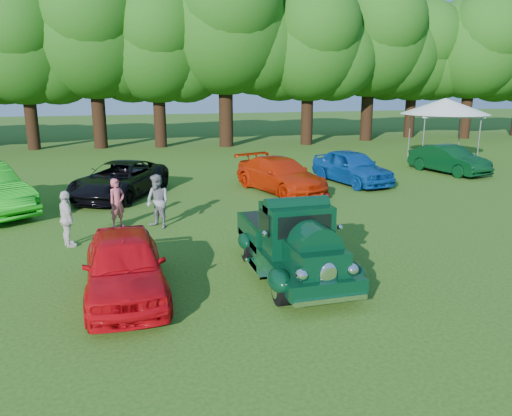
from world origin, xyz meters
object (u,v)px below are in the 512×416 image
object	(u,v)px
back_car_green	(449,159)
canopy_tent	(445,107)
spectator_pink	(117,203)
spectator_white	(67,219)
hero_pickup	(293,244)
spectator_grey	(158,202)
red_convertible	(125,265)
back_car_blue	(352,167)
back_car_black	(120,180)
back_car_orange	(280,175)

from	to	relation	value
back_car_green	canopy_tent	xyz separation A→B (m)	(1.70, 3.02, 2.35)
spectator_pink	spectator_white	world-z (taller)	spectator_white
hero_pickup	canopy_tent	size ratio (longest dim) A/B	0.75
spectator_white	spectator_grey	bearing A→B (deg)	-84.45
canopy_tent	red_convertible	bearing A→B (deg)	-141.47
back_car_blue	spectator_grey	bearing A→B (deg)	-162.58
back_car_black	canopy_tent	xyz separation A→B (m)	(17.12, 4.15, 2.34)
back_car_blue	spectator_white	distance (m)	12.64
red_convertible	back_car_green	xyz separation A→B (m)	(15.41, 10.61, -0.00)
red_convertible	spectator_white	bearing A→B (deg)	109.94
back_car_green	spectator_white	size ratio (longest dim) A/B	2.65
back_car_black	canopy_tent	bearing A→B (deg)	42.17
spectator_grey	spectator_white	size ratio (longest dim) A/B	1.07
canopy_tent	spectator_grey	bearing A→B (deg)	-151.33
back_car_black	spectator_white	distance (m)	5.97
hero_pickup	red_convertible	distance (m)	3.72
back_car_orange	spectator_pink	world-z (taller)	spectator_pink
back_car_blue	spectator_pink	xyz separation A→B (m)	(-9.88, -4.32, 0.03)
spectator_grey	canopy_tent	size ratio (longest dim) A/B	0.28
hero_pickup	back_car_orange	xyz separation A→B (m)	(2.53, 8.62, -0.06)
back_car_black	spectator_pink	bearing A→B (deg)	-62.88
back_car_orange	spectator_grey	size ratio (longest dim) A/B	2.86
back_car_blue	back_car_orange	bearing A→B (deg)	-178.53
back_car_black	spectator_pink	size ratio (longest dim) A/B	3.24
hero_pickup	back_car_black	xyz separation A→B (m)	(-3.72, 9.30, -0.07)
hero_pickup	back_car_green	size ratio (longest dim) A/B	1.08
spectator_grey	canopy_tent	distance (m)	18.41
red_convertible	canopy_tent	distance (m)	22.00
red_convertible	back_car_green	size ratio (longest dim) A/B	0.97
back_car_black	back_car_blue	world-z (taller)	back_car_blue
spectator_white	red_convertible	bearing A→B (deg)	-178.63
back_car_green	spectator_pink	xyz separation A→B (m)	(-15.52, -5.35, 0.08)
spectator_pink	spectator_grey	distance (m)	1.25
red_convertible	spectator_white	size ratio (longest dim) A/B	2.58
hero_pickup	spectator_grey	xyz separation A→B (m)	(-2.65, 4.67, 0.07)
red_convertible	back_car_black	distance (m)	9.48
hero_pickup	spectator_pink	xyz separation A→B (m)	(-3.83, 5.08, 0.01)
hero_pickup	spectator_pink	distance (m)	6.36
back_car_orange	spectator_white	xyz separation A→B (m)	(-7.66, -5.11, 0.09)
canopy_tent	back_car_black	bearing A→B (deg)	-166.38
red_convertible	back_car_black	size ratio (longest dim) A/B	0.81
back_car_green	back_car_blue	bearing A→B (deg)	178.10
spectator_pink	red_convertible	bearing A→B (deg)	-127.81
back_car_blue	spectator_pink	size ratio (longest dim) A/B	2.84
back_car_orange	back_car_blue	xyz separation A→B (m)	(3.52, 0.78, 0.05)
back_car_green	back_car_black	bearing A→B (deg)	171.96
red_convertible	back_car_black	xyz separation A→B (m)	(-0.01, 9.48, 0.00)
hero_pickup	spectator_white	distance (m)	6.21
hero_pickup	back_car_blue	world-z (taller)	hero_pickup
back_car_orange	spectator_pink	bearing A→B (deg)	-168.07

